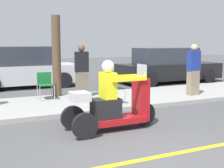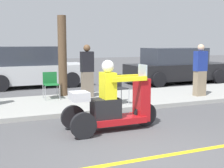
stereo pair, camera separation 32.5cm
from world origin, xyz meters
name	(u,v)px [view 1 (the left image)]	position (x,y,z in m)	size (l,w,h in m)	color
ground_plane	(153,158)	(0.00, 0.00, 0.00)	(60.00, 60.00, 0.00)	#4C4C4F
lane_stripe	(159,157)	(0.11, 0.00, 0.00)	(24.00, 0.12, 0.01)	gold
sidewalk_strip	(67,104)	(0.00, 4.60, 0.06)	(28.00, 2.80, 0.12)	#9E9E99
motorcycle_trike	(113,105)	(0.13, 1.76, 0.54)	(2.09, 0.83, 1.51)	black
spectator_mid_group	(82,72)	(0.69, 5.17, 0.93)	(0.40, 0.25, 1.67)	#726656
spectator_by_tree	(193,71)	(4.15, 3.95, 0.93)	(0.40, 0.25, 1.68)	gray
folding_chair_set_back	(45,83)	(-0.45, 5.36, 0.62)	(0.48, 0.48, 0.82)	#A5A8AD
folding_chair_curbside	(113,86)	(1.14, 3.85, 0.62)	(0.49, 0.49, 0.82)	#A5A8AD
parked_car_lot_far	(168,66)	(5.84, 7.67, 0.75)	(4.85, 1.95, 1.60)	black
parked_car_lot_left	(23,68)	(-0.44, 9.04, 0.78)	(4.27, 2.00, 1.69)	silver
tree_trunk	(56,56)	(0.04, 5.74, 1.42)	(0.28, 0.28, 2.60)	brown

